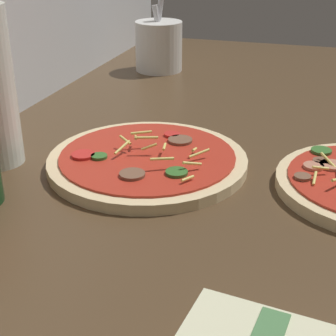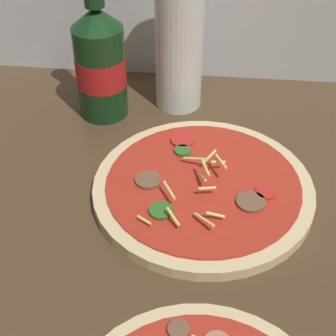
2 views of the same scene
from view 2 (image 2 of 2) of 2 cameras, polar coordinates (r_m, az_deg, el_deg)
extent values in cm
cube|color=#4C3823|center=(54.69, 9.15, -15.87)|extent=(160.00, 90.00, 2.50)
cylinder|color=brown|center=(49.38, 1.18, -17.47)|extent=(2.09, 2.09, 0.40)
cylinder|color=beige|center=(63.63, 3.90, -2.34)|extent=(27.14, 27.14, 1.46)
cylinder|color=#B22D1E|center=(63.04, 3.93, -1.75)|extent=(23.89, 23.89, 0.30)
cylinder|color=#336628|center=(67.32, 1.63, 1.93)|extent=(2.20, 2.20, 0.40)
cylinder|color=brown|center=(60.81, 8.85, -3.70)|extent=(3.49, 3.49, 0.40)
cylinder|color=red|center=(69.10, 1.61, 3.09)|extent=(3.15, 3.15, 0.40)
cylinder|color=red|center=(62.29, 10.77, -2.71)|extent=(2.36, 2.36, 0.40)
cylinder|color=#336628|center=(59.04, -0.78, -4.74)|extent=(2.83, 2.83, 0.40)
cylinder|color=brown|center=(62.93, -2.22, -1.33)|extent=(3.24, 3.24, 0.40)
cylinder|color=#EADB6B|center=(64.59, 4.65, 1.29)|extent=(1.70, 2.29, 0.76)
cylinder|color=#EADB6B|center=(60.47, 4.36, -2.25)|extent=(2.11, 0.74, 0.38)
cylinder|color=#EADB6B|center=(62.68, 5.90, 0.71)|extent=(1.64, 2.79, 0.46)
cylinder|color=#EADB6B|center=(61.92, 3.86, -1.00)|extent=(1.15, 2.14, 1.05)
cylinder|color=#EADB6B|center=(57.76, -2.66, -5.79)|extent=(1.80, 1.32, 0.37)
cylinder|color=#EADB6B|center=(57.28, 0.56, -5.42)|extent=(1.84, 2.29, 0.94)
cylinder|color=#EADB6B|center=(57.17, 4.05, -5.74)|extent=(2.43, 2.43, 0.83)
cylinder|color=#EADB6B|center=(63.66, 5.55, 0.66)|extent=(2.00, 1.08, 0.78)
cylinder|color=#EADB6B|center=(61.38, 4.18, 0.00)|extent=(1.30, 2.81, 0.38)
cylinder|color=#EADB6B|center=(59.65, 0.14, -2.50)|extent=(1.83, 2.84, 0.53)
cylinder|color=#EADB6B|center=(64.62, 3.04, 1.03)|extent=(3.15, 1.27, 1.12)
cylinder|color=#EADB6B|center=(57.92, 5.26, -5.18)|extent=(2.19, 0.43, 0.90)
cylinder|color=#143819|center=(75.11, -7.43, 10.50)|extent=(7.13, 7.13, 13.60)
cone|color=#143819|center=(71.40, -8.01, 16.25)|extent=(7.13, 7.13, 2.92)
cylinder|color=red|center=(74.97, -7.45, 10.68)|extent=(7.20, 7.20, 4.35)
cylinder|color=silver|center=(74.96, 1.25, 14.09)|extent=(6.88, 6.88, 21.25)
camera|label=1|loc=(0.67, -60.41, 8.34)|focal=55.00mm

